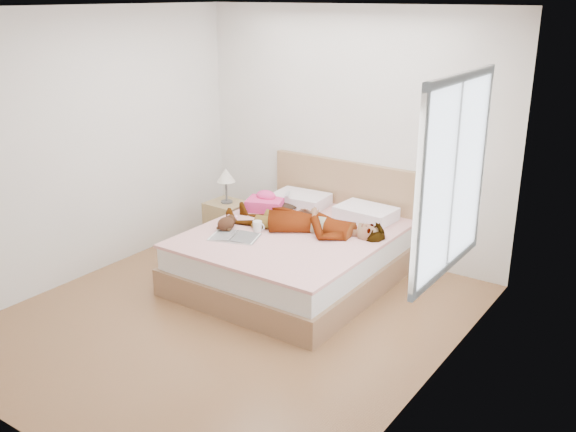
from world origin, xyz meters
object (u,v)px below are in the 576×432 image
object	(u,v)px
woman	(306,218)
nightstand	(227,221)
magazine	(234,237)
phone	(288,194)
coffee_mug	(258,226)
plush_toy	(227,223)
bed	(299,251)
towel	(265,202)

from	to	relation	value
woman	nightstand	size ratio (longest dim) A/B	1.79
magazine	nightstand	distance (m)	1.11
phone	coffee_mug	bearing A→B (deg)	-90.76
phone	coffee_mug	size ratio (longest dim) A/B	0.67
coffee_mug	plush_toy	world-z (taller)	plush_toy
woman	magazine	distance (m)	0.73
woman	bed	bearing A→B (deg)	-58.12
magazine	phone	bearing A→B (deg)	94.40
plush_toy	magazine	bearing A→B (deg)	-31.92
woman	towel	xyz separation A→B (m)	(-0.68, 0.25, -0.03)
magazine	plush_toy	distance (m)	0.23
plush_toy	towel	bearing A→B (deg)	95.40
magazine	nightstand	world-z (taller)	nightstand
towel	plush_toy	bearing A→B (deg)	-84.60
magazine	plush_toy	size ratio (longest dim) A/B	1.99
phone	plush_toy	xyz separation A→B (m)	(-0.11, -0.87, -0.09)
bed	coffee_mug	world-z (taller)	bed
bed	towel	world-z (taller)	bed
woman	phone	xyz separation A→B (m)	(-0.50, 0.40, 0.05)
bed	plush_toy	xyz separation A→B (m)	(-0.56, -0.42, 0.31)
phone	bed	bearing A→B (deg)	-57.64
coffee_mug	nightstand	distance (m)	1.01
bed	coffee_mug	size ratio (longest dim) A/B	15.91
bed	nightstand	size ratio (longest dim) A/B	2.32
coffee_mug	magazine	bearing A→B (deg)	-105.35
bed	coffee_mug	distance (m)	0.50
phone	nightstand	xyz separation A→B (m)	(-0.68, -0.21, -0.38)
plush_toy	nightstand	size ratio (longest dim) A/B	0.29
phone	nightstand	size ratio (longest dim) A/B	0.10
plush_toy	woman	bearing A→B (deg)	37.61
woman	nightstand	bearing A→B (deg)	-111.85
woman	bed	world-z (taller)	bed
coffee_mug	nightstand	world-z (taller)	nightstand
phone	woman	bearing A→B (deg)	-51.11
nightstand	phone	bearing A→B (deg)	16.90
phone	bed	world-z (taller)	bed
towel	plush_toy	distance (m)	0.72
magazine	coffee_mug	bearing A→B (deg)	74.65
magazine	coffee_mug	xyz separation A→B (m)	(0.07, 0.27, 0.04)
woman	towel	bearing A→B (deg)	-122.51
towel	magazine	bearing A→B (deg)	-72.92
woman	coffee_mug	distance (m)	0.48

